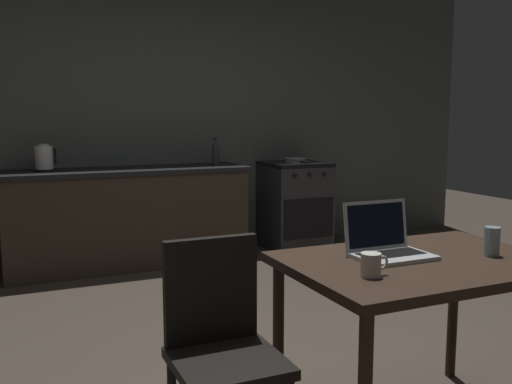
{
  "coord_description": "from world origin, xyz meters",
  "views": [
    {
      "loc": [
        -1.44,
        -2.73,
        1.35
      ],
      "look_at": [
        0.16,
        0.86,
        0.82
      ],
      "focal_mm": 39.59,
      "sensor_mm": 36.0,
      "label": 1
    }
  ],
  "objects": [
    {
      "name": "ground_plane",
      "position": [
        0.0,
        0.0,
        0.0
      ],
      "size": [
        12.0,
        12.0,
        0.0
      ],
      "primitive_type": "plane",
      "color": "#473D33"
    },
    {
      "name": "back_wall",
      "position": [
        0.3,
        2.66,
        1.38
      ],
      "size": [
        6.4,
        0.1,
        2.75
      ],
      "primitive_type": "cube",
      "color": "#4E554F",
      "rests_on": "ground_plane"
    },
    {
      "name": "kitchen_counter",
      "position": [
        -0.46,
        2.31,
        0.44
      ],
      "size": [
        2.16,
        0.64,
        0.88
      ],
      "color": "#382D23",
      "rests_on": "ground_plane"
    },
    {
      "name": "stove_oven",
      "position": [
        1.23,
        2.31,
        0.44
      ],
      "size": [
        0.6,
        0.62,
        0.88
      ],
      "color": "#2D2D30",
      "rests_on": "ground_plane"
    },
    {
      "name": "dining_table",
      "position": [
        0.12,
        -0.91,
        0.67
      ],
      "size": [
        1.12,
        0.78,
        0.76
      ],
      "color": "#332319",
      "rests_on": "ground_plane"
    },
    {
      "name": "chair",
      "position": [
        -0.73,
        -0.79,
        0.5
      ],
      "size": [
        0.4,
        0.4,
        0.88
      ],
      "rotation": [
        0.0,
        0.0,
        -0.0
      ],
      "color": "black",
      "rests_on": "ground_plane"
    },
    {
      "name": "laptop",
      "position": [
        0.02,
        -0.82,
        0.8
      ],
      "size": [
        0.32,
        0.26,
        0.23
      ],
      "rotation": [
        0.0,
        0.0,
        0.19
      ],
      "color": "silver",
      "rests_on": "dining_table"
    },
    {
      "name": "electric_kettle",
      "position": [
        -1.14,
        2.31,
        0.99
      ],
      "size": [
        0.17,
        0.15,
        0.23
      ],
      "color": "black",
      "rests_on": "kitchen_counter"
    },
    {
      "name": "bottle",
      "position": [
        0.36,
        2.26,
        1.01
      ],
      "size": [
        0.06,
        0.06,
        0.26
      ],
      "color": "#2D2D33",
      "rests_on": "kitchen_counter"
    },
    {
      "name": "frying_pan",
      "position": [
        1.23,
        2.28,
        0.91
      ],
      "size": [
        0.24,
        0.41,
        0.05
      ],
      "color": "gray",
      "rests_on": "stove_oven"
    },
    {
      "name": "coffee_mug",
      "position": [
        -0.22,
        -1.04,
        0.8
      ],
      "size": [
        0.12,
        0.08,
        0.09
      ],
      "color": "silver",
      "rests_on": "dining_table"
    },
    {
      "name": "drinking_glass",
      "position": [
        0.44,
        -0.99,
        0.82
      ],
      "size": [
        0.07,
        0.07,
        0.12
      ],
      "color": "#99B7C6",
      "rests_on": "dining_table"
    }
  ]
}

